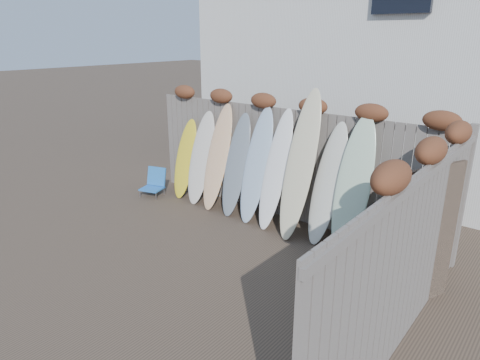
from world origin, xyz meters
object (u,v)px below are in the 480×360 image
Objects in this scene: beach_chair at (154,183)px; lattice_panel at (421,240)px; surfboard_0 at (185,159)px; wooden_crate at (375,275)px.

beach_chair is 5.63m from lattice_panel.
beach_chair is 0.31× the size of lattice_panel.
lattice_panel is 5.09m from surfboard_0.
lattice_panel is 1.09× the size of surfboard_0.
surfboard_0 is at bearing 34.32° from beach_chair.
surfboard_0 is (0.57, 0.39, 0.54)m from beach_chair.
lattice_panel reaches higher than surfboard_0.
wooden_crate is 0.38× the size of lattice_panel.
lattice_panel is (0.44, 0.15, 0.56)m from wooden_crate.
lattice_panel is at bearing -6.17° from beach_chair.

